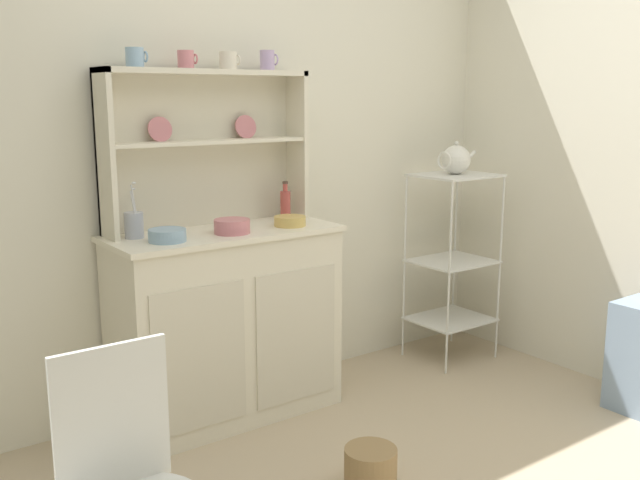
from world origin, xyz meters
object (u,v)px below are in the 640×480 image
(jam_bottle, at_px, (285,204))
(porcelain_teapot, at_px, (456,160))
(floor_basket, at_px, (371,470))
(hutch_shelf_unit, at_px, (204,136))
(utensil_jar, at_px, (134,225))
(bakers_rack, at_px, (453,250))
(bowl_mixing_large, at_px, (167,235))
(cup_sky_0, at_px, (135,57))
(wire_chair, at_px, (126,478))
(hutch_cabinet, at_px, (227,322))

(jam_bottle, distance_m, porcelain_teapot, 1.03)
(floor_basket, relative_size, jam_bottle, 1.08)
(hutch_shelf_unit, bearing_deg, utensil_jar, -167.36)
(hutch_shelf_unit, bearing_deg, bakers_rack, -9.82)
(bakers_rack, height_order, bowl_mixing_large, bakers_rack)
(hutch_shelf_unit, xyz_separation_m, bowl_mixing_large, (-0.31, -0.24, -0.38))
(floor_basket, relative_size, porcelain_teapot, 0.81)
(cup_sky_0, height_order, jam_bottle, cup_sky_0)
(bakers_rack, bearing_deg, bowl_mixing_large, 179.86)
(floor_basket, distance_m, utensil_jar, 1.39)
(hutch_shelf_unit, xyz_separation_m, bakers_rack, (1.39, -0.24, -0.67))
(bowl_mixing_large, bearing_deg, hutch_shelf_unit, 37.86)
(wire_chair, xyz_separation_m, bowl_mixing_large, (0.62, 1.07, 0.39))
(hutch_cabinet, height_order, bowl_mixing_large, bowl_mixing_large)
(wire_chair, bearing_deg, bakers_rack, 27.77)
(utensil_jar, bearing_deg, bakers_rack, -4.96)
(hutch_cabinet, height_order, cup_sky_0, cup_sky_0)
(hutch_shelf_unit, relative_size, cup_sky_0, 11.02)
(hutch_cabinet, xyz_separation_m, utensil_jar, (-0.39, 0.08, 0.49))
(wire_chair, xyz_separation_m, jam_bottle, (1.31, 1.23, 0.44))
(hutch_cabinet, bearing_deg, porcelain_teapot, -3.18)
(bakers_rack, distance_m, wire_chair, 2.55)
(hutch_shelf_unit, xyz_separation_m, cup_sky_0, (-0.33, -0.04, 0.34))
(bakers_rack, distance_m, cup_sky_0, 2.00)
(hutch_shelf_unit, relative_size, jam_bottle, 5.24)
(hutch_cabinet, height_order, utensil_jar, utensil_jar)
(bakers_rack, bearing_deg, hutch_shelf_unit, 170.18)
(hutch_cabinet, bearing_deg, cup_sky_0, 159.44)
(hutch_cabinet, bearing_deg, floor_basket, -83.03)
(hutch_shelf_unit, xyz_separation_m, jam_bottle, (0.39, -0.08, -0.33))
(hutch_shelf_unit, height_order, floor_basket, hutch_shelf_unit)
(floor_basket, height_order, utensil_jar, utensil_jar)
(cup_sky_0, bearing_deg, hutch_cabinet, -20.56)
(hutch_shelf_unit, bearing_deg, hutch_cabinet, -90.00)
(cup_sky_0, relative_size, utensil_jar, 0.37)
(wire_chair, bearing_deg, hutch_cabinet, 54.19)
(hutch_cabinet, relative_size, bowl_mixing_large, 6.72)
(bakers_rack, relative_size, porcelain_teapot, 4.22)
(floor_basket, distance_m, jam_bottle, 1.34)
(bakers_rack, bearing_deg, jam_bottle, 170.78)
(hutch_cabinet, relative_size, utensil_jar, 4.34)
(floor_basket, xyz_separation_m, jam_bottle, (0.28, 0.98, 0.87))
(utensil_jar, bearing_deg, cup_sky_0, 36.74)
(cup_sky_0, bearing_deg, hutch_shelf_unit, 7.27)
(floor_basket, xyz_separation_m, cup_sky_0, (-0.44, 1.02, 1.54))
(wire_chair, height_order, utensil_jar, utensil_jar)
(hutch_shelf_unit, bearing_deg, wire_chair, -125.14)
(hutch_cabinet, distance_m, bakers_rack, 1.41)
(floor_basket, bearing_deg, hutch_shelf_unit, 95.90)
(hutch_cabinet, bearing_deg, bakers_rack, -3.18)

